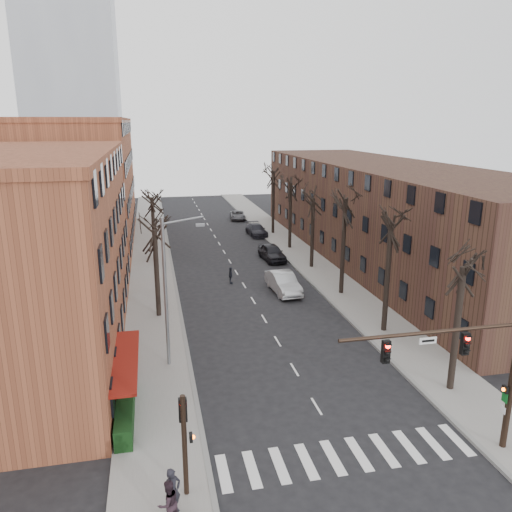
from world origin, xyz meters
TOP-DOWN VIEW (x-y plane):
  - ground at (0.00, 0.00)m, footprint 160.00×160.00m
  - sidewalk_left at (-8.00, 35.00)m, footprint 4.00×90.00m
  - sidewalk_right at (8.00, 35.00)m, footprint 4.00×90.00m
  - building_left_near at (-16.00, 15.00)m, footprint 12.00×26.00m
  - building_left_far at (-16.00, 44.00)m, footprint 12.00×28.00m
  - building_right at (16.00, 30.00)m, footprint 12.00×50.00m
  - office_tower at (-22.00, 95.00)m, footprint 18.00×18.00m
  - awning_left at (-9.40, 6.00)m, footprint 1.20×7.00m
  - hedge at (-9.50, 5.00)m, footprint 0.80×6.00m
  - tree_right_a at (7.60, 4.00)m, footprint 5.20×5.20m
  - tree_right_b at (7.60, 12.00)m, footprint 5.20×5.20m
  - tree_right_c at (7.60, 20.00)m, footprint 5.20×5.20m
  - tree_right_d at (7.60, 28.00)m, footprint 5.20×5.20m
  - tree_right_e at (7.60, 36.00)m, footprint 5.20×5.20m
  - tree_right_f at (7.60, 44.00)m, footprint 5.20×5.20m
  - tree_left_a at (-7.60, 18.00)m, footprint 5.20×5.20m
  - tree_left_b at (-7.60, 34.00)m, footprint 5.20×5.20m
  - signal_mast_arm at (5.45, -1.00)m, footprint 8.14×0.30m
  - signal_pole_left at (-6.99, -0.95)m, footprint 0.47×0.44m
  - streetlight at (-7.03, 10.00)m, footprint 2.45×0.22m
  - silver_sedan at (2.92, 21.46)m, footprint 2.14×5.33m
  - parked_car_near at (4.43, 31.62)m, footprint 2.42×5.07m
  - parked_car_mid at (5.30, 43.45)m, footprint 2.30×5.12m
  - parked_car_far at (4.78, 54.52)m, footprint 2.53×4.77m
  - pedestrian_a at (-7.54, -1.89)m, footprint 0.79×0.72m
  - pedestrian_b at (-7.72, -2.39)m, footprint 1.06×1.00m
  - pedestrian_crossing at (-1.09, 24.72)m, footprint 0.46×0.93m

SIDE VIEW (x-z plane):
  - ground at x=0.00m, z-range 0.00..0.00m
  - awning_left at x=-9.40m, z-range -0.07..0.07m
  - tree_right_a at x=7.60m, z-range -5.00..5.00m
  - tree_right_b at x=7.60m, z-range -5.40..5.40m
  - tree_right_c at x=7.60m, z-range -5.80..5.80m
  - tree_right_d at x=7.60m, z-range -5.00..5.00m
  - tree_right_e at x=7.60m, z-range -5.40..5.40m
  - tree_right_f at x=7.60m, z-range -5.80..5.80m
  - tree_left_a at x=-7.60m, z-range -4.75..4.75m
  - tree_left_b at x=-7.60m, z-range -4.75..4.75m
  - sidewalk_left at x=-8.00m, z-range 0.00..0.15m
  - sidewalk_right at x=8.00m, z-range 0.00..0.15m
  - parked_car_far at x=4.78m, z-range 0.00..1.28m
  - hedge at x=-9.50m, z-range 0.15..1.15m
  - parked_car_mid at x=5.30m, z-range 0.00..1.46m
  - pedestrian_crossing at x=-1.09m, z-range 0.00..1.53m
  - parked_car_near at x=4.43m, z-range 0.00..1.67m
  - silver_sedan at x=2.92m, z-range 0.00..1.72m
  - pedestrian_b at x=-7.72m, z-range 0.15..1.89m
  - pedestrian_a at x=-7.54m, z-range 0.15..1.97m
  - signal_pole_left at x=-6.99m, z-range 0.41..4.81m
  - signal_mast_arm at x=5.45m, z-range 0.80..8.00m
  - building_right at x=16.00m, z-range 0.00..10.00m
  - streetlight at x=-7.03m, z-range 0.50..9.53m
  - building_left_near at x=-16.00m, z-range 0.00..12.00m
  - building_left_far at x=-16.00m, z-range 0.00..14.00m
  - office_tower at x=-22.00m, z-range 0.00..60.00m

